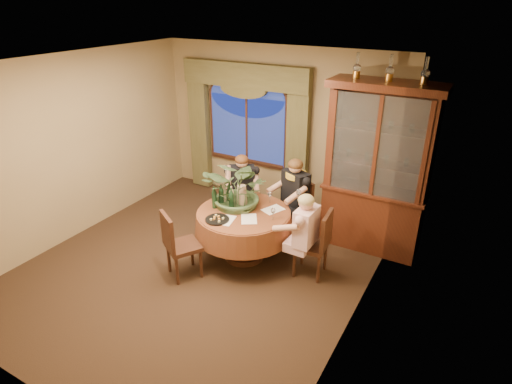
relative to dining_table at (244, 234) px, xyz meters
The scene contains 37 objects.
floor 0.80m from the dining_table, 129.91° to the right, with size 5.00×5.00×0.00m, color black.
wall_back 2.26m from the dining_table, 102.92° to the left, with size 4.50×4.50×0.00m, color olive.
wall_right 2.14m from the dining_table, 16.64° to the right, with size 5.00×5.00×0.00m, color olive.
ceiling 2.52m from the dining_table, 129.91° to the right, with size 5.00×5.00×0.00m, color white.
window 2.35m from the dining_table, 119.03° to the left, with size 1.62×0.10×1.32m, color navy, non-canonical shape.
arched_transom 2.75m from the dining_table, 119.03° to the left, with size 1.60×0.06×0.44m, color navy, non-canonical shape.
drapery_left 2.89m from the dining_table, 138.47° to the left, with size 0.38×0.14×2.32m, color #4A4724.
drapery_right 2.01m from the dining_table, 90.62° to the left, with size 0.38×0.14×2.32m, color #4A4724.
swag_valance 2.83m from the dining_table, 120.09° to the left, with size 2.45×0.16×0.42m, color #4A4724, non-canonical shape.
dining_table is the anchor object (origin of this frame).
china_cabinet 2.12m from the dining_table, 38.79° to the left, with size 1.54×0.60×2.50m, color #3B1A10.
oil_lamp_left 2.81m from the dining_table, 48.53° to the left, with size 0.11×0.11×0.34m, color #A5722D, non-canonical shape.
oil_lamp_center 3.00m from the dining_table, 38.79° to the left, with size 0.11×0.11×0.34m, color #A5722D, non-canonical shape.
oil_lamp_right 3.25m from the dining_table, 31.93° to the left, with size 0.11×0.11×0.34m, color #A5722D, non-canonical shape.
chair_right 1.01m from the dining_table, ahead, with size 0.42×0.42×0.96m, color black.
chair_back_right 0.91m from the dining_table, 63.54° to the left, with size 0.42×0.42×0.96m, color black.
chair_back 0.96m from the dining_table, 119.11° to the left, with size 0.42×0.42×0.96m, color black.
chair_front_left 0.92m from the dining_table, 121.86° to the right, with size 0.42×0.42×0.96m, color black.
person_pink 1.00m from the dining_table, ahead, with size 0.45×0.41×1.25m, color beige, non-canonical shape.
person_back 0.96m from the dining_table, 122.38° to the left, with size 0.46×0.42×1.27m, color black, non-canonical shape.
person_scarf 1.01m from the dining_table, 65.88° to the left, with size 0.48×0.44×1.33m, color black, non-canonical shape.
stoneware_vase 0.57m from the dining_table, 128.03° to the left, with size 0.17×0.17×0.31m, color #8B6E57, non-canonical shape.
centerpiece_plant 1.03m from the dining_table, 135.97° to the left, with size 0.99×1.10×0.86m, color #3A542F.
olive_bowl 0.40m from the dining_table, 25.93° to the right, with size 0.16×0.16×0.05m, color #46552C.
cheese_platter 0.58m from the dining_table, 114.49° to the right, with size 0.33×0.33×0.02m, color black.
wine_bottle_0 0.66m from the dining_table, 169.04° to the left, with size 0.07×0.07×0.33m, color tan.
wine_bottle_1 0.69m from the dining_table, 166.48° to the right, with size 0.07×0.07×0.33m, color black.
wine_bottle_2 0.66m from the dining_table, behind, with size 0.07×0.07×0.33m, color black.
wine_bottle_3 0.65m from the dining_table, 155.46° to the left, with size 0.07×0.07×0.33m, color black.
wine_bottle_4 0.58m from the dining_table, behind, with size 0.07×0.07×0.33m, color tan.
wine_bottle_5 0.57m from the dining_table, behind, with size 0.07×0.07×0.33m, color black.
tasting_paper_0 0.45m from the dining_table, 41.48° to the right, with size 0.21×0.30×0.00m, color white.
tasting_paper_1 0.57m from the dining_table, 36.71° to the left, with size 0.21×0.30×0.00m, color white.
tasting_paper_2 0.52m from the dining_table, 103.24° to the right, with size 0.21×0.30×0.00m, color white.
wine_glass_person_pink 0.66m from the dining_table, ahead, with size 0.07×0.07×0.18m, color silver, non-canonical shape.
wine_glass_person_back 0.66m from the dining_table, 122.38° to the left, with size 0.07×0.07×0.18m, color silver, non-canonical shape.
wine_glass_person_scarf 0.66m from the dining_table, 65.88° to the left, with size 0.07×0.07×0.18m, color silver, non-canonical shape.
Camera 1 is at (3.23, -4.04, 3.54)m, focal length 30.00 mm.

